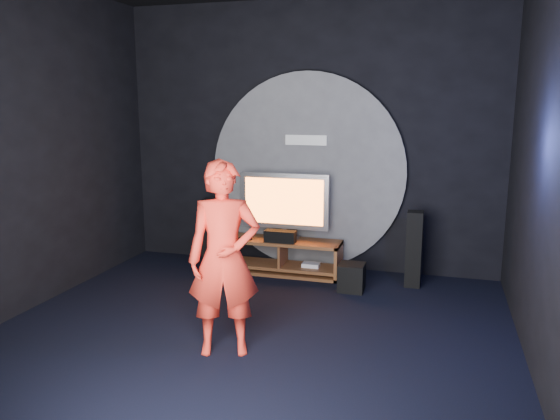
% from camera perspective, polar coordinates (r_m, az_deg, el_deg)
% --- Properties ---
extents(floor, '(5.00, 5.00, 0.00)m').
position_cam_1_polar(floor, '(5.33, -3.68, -13.29)').
color(floor, black).
rests_on(floor, ground).
extents(back_wall, '(5.00, 0.04, 3.50)m').
position_cam_1_polar(back_wall, '(7.26, 2.95, 7.60)').
color(back_wall, black).
rests_on(back_wall, ground).
extents(front_wall, '(5.00, 0.04, 3.50)m').
position_cam_1_polar(front_wall, '(2.69, -22.68, 0.52)').
color(front_wall, black).
rests_on(front_wall, ground).
extents(left_wall, '(0.04, 5.00, 3.50)m').
position_cam_1_polar(left_wall, '(6.19, -26.33, 5.83)').
color(left_wall, black).
rests_on(left_wall, ground).
extents(right_wall, '(0.04, 5.00, 3.50)m').
position_cam_1_polar(right_wall, '(4.64, 26.50, 4.39)').
color(right_wall, black).
rests_on(right_wall, ground).
extents(wall_disc_panel, '(2.60, 0.11, 2.60)m').
position_cam_1_polar(wall_disc_panel, '(7.25, 2.81, 4.03)').
color(wall_disc_panel, '#515156').
rests_on(wall_disc_panel, ground).
extents(media_console, '(1.51, 0.45, 0.45)m').
position_cam_1_polar(media_console, '(7.15, 0.35, -5.12)').
color(media_console, brown).
rests_on(media_console, ground).
extents(tv, '(1.17, 0.22, 0.86)m').
position_cam_1_polar(tv, '(7.05, 0.46, 0.71)').
color(tv, '#A2A2A9').
rests_on(tv, media_console).
extents(center_speaker, '(0.40, 0.15, 0.15)m').
position_cam_1_polar(center_speaker, '(6.95, 0.02, -2.77)').
color(center_speaker, black).
rests_on(center_speaker, media_console).
extents(remote, '(0.18, 0.05, 0.02)m').
position_cam_1_polar(remote, '(7.12, -3.65, -3.01)').
color(remote, black).
rests_on(remote, media_console).
extents(tower_speaker_left, '(0.19, 0.21, 0.93)m').
position_cam_1_polar(tower_speaker_left, '(7.48, -7.25, -2.34)').
color(tower_speaker_left, black).
rests_on(tower_speaker_left, ground).
extents(tower_speaker_right, '(0.19, 0.21, 0.93)m').
position_cam_1_polar(tower_speaker_right, '(6.79, 13.81, -3.99)').
color(tower_speaker_right, black).
rests_on(tower_speaker_right, ground).
extents(subwoofer, '(0.30, 0.30, 0.33)m').
position_cam_1_polar(subwoofer, '(6.57, 7.49, -6.98)').
color(subwoofer, black).
rests_on(subwoofer, ground).
extents(player, '(0.74, 0.61, 1.73)m').
position_cam_1_polar(player, '(4.80, -5.86, -5.08)').
color(player, red).
rests_on(player, ground).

